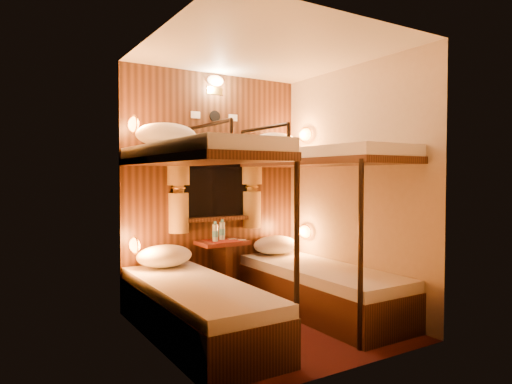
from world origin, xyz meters
TOP-DOWN VIEW (x-y plane):
  - floor at (0.00, 0.00)m, footprint 2.10×2.10m
  - ceiling at (0.00, 0.00)m, footprint 2.10×2.10m
  - wall_back at (0.00, 1.05)m, footprint 2.40×0.00m
  - wall_front at (0.00, -1.05)m, footprint 2.40×0.00m
  - wall_left at (-1.00, 0.00)m, footprint 0.00×2.40m
  - wall_right at (1.00, 0.00)m, footprint 0.00×2.40m
  - back_panel at (0.00, 1.04)m, footprint 2.00×0.03m
  - bunk_left at (-0.65, 0.07)m, footprint 0.72×1.90m
  - bunk_right at (0.65, 0.07)m, footprint 0.72×1.90m
  - window at (0.00, 1.00)m, footprint 1.00×0.12m
  - curtains at (0.00, 0.97)m, footprint 1.10×0.22m
  - back_fixtures at (0.00, 1.00)m, footprint 0.54×0.09m
  - reading_lamps at (-0.00, 0.70)m, footprint 2.00×0.20m
  - table at (0.00, 0.85)m, footprint 0.50×0.34m
  - bottle_left at (-0.09, 0.83)m, footprint 0.06×0.06m
  - bottle_right at (0.03, 0.91)m, footprint 0.06×0.06m
  - sachet_a at (0.20, 0.78)m, footprint 0.10×0.09m
  - sachet_b at (0.14, 0.90)m, footprint 0.09×0.07m
  - pillow_lower_left at (-0.65, 0.79)m, footprint 0.54×0.38m
  - pillow_lower_right at (0.65, 0.83)m, footprint 0.52×0.37m
  - pillow_upper_left at (-0.65, 0.71)m, footprint 0.57×0.41m
  - pillow_upper_right at (0.65, 0.83)m, footprint 0.53×0.38m

SIDE VIEW (x-z plane):
  - floor at x=0.00m, z-range 0.00..0.00m
  - table at x=0.00m, z-range 0.09..0.74m
  - bunk_left at x=-0.65m, z-range -0.35..1.47m
  - bunk_right at x=0.65m, z-range -0.35..1.47m
  - pillow_lower_right at x=0.65m, z-range 0.46..0.66m
  - pillow_lower_left at x=-0.65m, z-range 0.46..0.67m
  - sachet_b at x=0.14m, z-range 0.65..0.66m
  - sachet_a at x=0.20m, z-range 0.65..0.66m
  - bottle_left at x=-0.09m, z-range 0.64..0.84m
  - bottle_right at x=0.03m, z-range 0.63..0.85m
  - window at x=0.00m, z-range 0.79..1.58m
  - wall_back at x=0.00m, z-range 0.00..2.40m
  - wall_front at x=0.00m, z-range 0.00..2.40m
  - wall_left at x=-1.00m, z-range 0.00..2.40m
  - wall_right at x=1.00m, z-range 0.00..2.40m
  - back_panel at x=0.00m, z-range 0.00..2.40m
  - reading_lamps at x=0.00m, z-range 0.62..1.86m
  - curtains at x=0.00m, z-range 0.76..1.76m
  - pillow_upper_right at x=0.65m, z-range 1.59..1.80m
  - pillow_upper_left at x=-0.65m, z-range 1.59..1.81m
  - back_fixtures at x=0.00m, z-range 2.00..2.49m
  - ceiling at x=0.00m, z-range 2.40..2.40m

